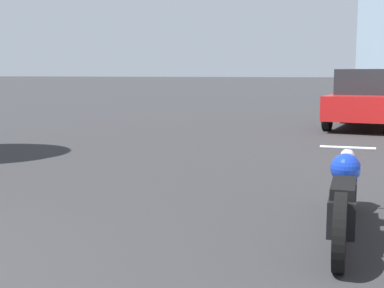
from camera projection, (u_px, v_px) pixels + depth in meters
name	position (u px, v px, depth m)	size (l,w,h in m)	color
motorcycle	(344.00, 196.00, 5.35)	(0.62, 2.73, 0.79)	black
parked_car_red	(365.00, 99.00, 15.74)	(2.06, 4.44, 1.72)	red
parked_car_yellow	(379.00, 89.00, 26.80)	(2.20, 4.09, 1.60)	gold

